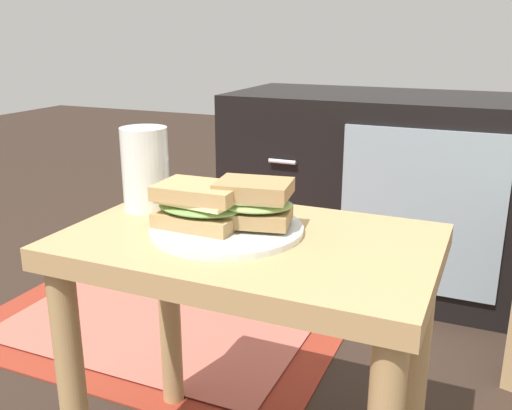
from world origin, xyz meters
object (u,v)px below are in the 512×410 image
plate (227,229)px  beer_glass (146,170)px  tv_cabinet (390,191)px  sandwich_front (200,205)px  sandwich_back (254,202)px

plate → beer_glass: size_ratio=1.66×
tv_cabinet → plate: tv_cabinet is taller
tv_cabinet → beer_glass: size_ratio=6.72×
plate → sandwich_front: (-0.04, -0.02, 0.04)m
sandwich_front → beer_glass: (-0.14, 0.07, 0.03)m
sandwich_front → tv_cabinet: bearing=82.9°
tv_cabinet → sandwich_back: 0.96m
sandwich_back → sandwich_front: bearing=-158.6°
sandwich_front → beer_glass: size_ratio=0.97×
beer_glass → sandwich_front: bearing=-25.4°
sandwich_front → sandwich_back: bearing=21.4°
sandwich_front → beer_glass: bearing=154.6°
tv_cabinet → beer_glass: bearing=-106.3°
plate → sandwich_back: 0.06m
tv_cabinet → beer_glass: (-0.26, -0.89, 0.24)m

